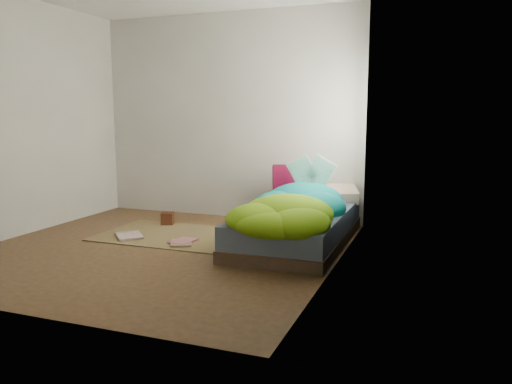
% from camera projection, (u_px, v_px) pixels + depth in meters
% --- Properties ---
extents(ground, '(3.50, 3.50, 0.00)m').
position_uv_depth(ground, '(160.00, 249.00, 4.97)').
color(ground, '#452C1A').
rests_on(ground, ground).
extents(room_walls, '(3.54, 3.54, 2.62)m').
position_uv_depth(room_walls, '(156.00, 83.00, 4.72)').
color(room_walls, '#B7B5AE').
rests_on(room_walls, ground).
extents(bed, '(1.00, 2.00, 0.34)m').
position_uv_depth(bed, '(297.00, 227.00, 5.19)').
color(bed, '#3A2C1F').
rests_on(bed, ground).
extents(duvet, '(0.96, 1.84, 0.34)m').
position_uv_depth(duvet, '(292.00, 198.00, 4.94)').
color(duvet, '#076174').
rests_on(duvet, bed).
extents(rug, '(1.60, 1.10, 0.01)m').
position_uv_depth(rug, '(174.00, 235.00, 5.53)').
color(rug, brown).
rests_on(rug, ground).
extents(pillow_floral, '(0.71, 0.57, 0.14)m').
position_uv_depth(pillow_floral, '(330.00, 194.00, 5.83)').
color(pillow_floral, silver).
rests_on(pillow_floral, bed).
extents(pillow_magenta, '(0.42, 0.27, 0.40)m').
position_uv_depth(pillow_magenta, '(290.00, 182.00, 5.84)').
color(pillow_magenta, '#4E0522').
rests_on(pillow_magenta, bed).
extents(open_book, '(0.45, 0.13, 0.27)m').
position_uv_depth(open_book, '(312.00, 162.00, 5.50)').
color(open_book, '#39812A').
rests_on(open_book, duvet).
extents(wooden_box, '(0.18, 0.18, 0.14)m').
position_uv_depth(wooden_box, '(168.00, 218.00, 6.05)').
color(wooden_box, '#3B1D0D').
rests_on(wooden_box, rug).
extents(floor_book_a, '(0.43, 0.43, 0.03)m').
position_uv_depth(floor_book_a, '(117.00, 237.00, 5.37)').
color(floor_book_a, silver).
rests_on(floor_book_a, rug).
extents(floor_book_b, '(0.24, 0.30, 0.03)m').
position_uv_depth(floor_book_b, '(175.00, 240.00, 5.22)').
color(floor_book_b, '#B06575').
rests_on(floor_book_b, rug).
extents(floor_book_c, '(0.32, 0.36, 0.02)m').
position_uv_depth(floor_book_c, '(171.00, 243.00, 5.11)').
color(floor_book_c, tan).
rests_on(floor_book_c, rug).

